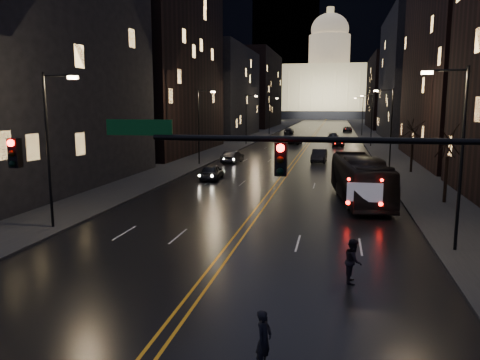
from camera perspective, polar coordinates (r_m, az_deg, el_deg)
The scene contains 36 objects.
ground at distance 16.41m, azimuth -8.06°, elevation -16.98°, with size 900.00×900.00×0.00m, color black.
road at distance 144.11m, azimuth 9.63°, elevation 6.17°, with size 20.00×320.00×0.02m, color black.
sidewalk_left at distance 145.28m, azimuth 4.07°, elevation 6.33°, with size 8.00×320.00×0.16m, color black.
sidewalk_right at distance 144.29m, azimuth 15.22°, elevation 6.01°, with size 8.00×320.00×0.16m, color black.
center_line at distance 144.11m, azimuth 9.63°, elevation 6.18°, with size 0.62×320.00×0.01m, color orange.
building_left_near at distance 44.49m, azimuth -25.06°, elevation 13.21°, with size 12.00×28.00×22.00m, color black.
building_left_mid at distance 73.00m, azimuth -9.69°, elevation 14.37°, with size 12.00×30.00×28.00m, color black.
building_left_far at distance 109.05m, azimuth -2.28°, elevation 10.62°, with size 12.00×34.00×20.00m, color black.
building_left_dist at distance 156.11m, azimuth 2.02°, elevation 10.91°, with size 12.00×40.00×24.00m, color black.
building_right_tall at distance 66.84m, azimuth 26.63°, elevation 18.39°, with size 12.00×30.00×38.00m, color black.
building_right_mid at distance 107.19m, azimuth 20.57°, elevation 11.69°, with size 12.00×34.00×26.00m, color black.
building_right_dist at distance 154.71m, azimuth 17.80°, elevation 10.14°, with size 12.00×40.00×22.00m, color black.
mountain_ridge at distance 399.59m, azimuth 17.28°, elevation 17.08°, with size 520.00×60.00×130.00m, color black.
capitol at distance 264.08m, azimuth 10.70°, elevation 11.16°, with size 90.00×50.00×58.50m.
traffic_signal at distance 14.02m, azimuth 14.81°, elevation 0.23°, with size 17.29×0.45×7.00m.
streetlamp_right_near at distance 24.61m, azimuth 25.05°, elevation 3.36°, with size 2.13×0.25×9.00m.
streetlamp_left_near at distance 28.74m, azimuth -22.10°, elevation 4.26°, with size 2.13×0.25×9.00m.
streetlamp_right_mid at distance 54.19m, azimuth 17.78°, elevation 6.48°, with size 2.13×0.25×9.00m.
streetlamp_left_mid at distance 56.18m, azimuth -4.88°, elevation 6.96°, with size 2.13×0.25×9.00m.
streetlamp_right_far at distance 84.06m, azimuth 15.64°, elevation 7.38°, with size 2.13×0.25×9.00m.
streetlamp_left_far at distance 85.36m, azimuth 0.88°, elevation 7.73°, with size 2.13×0.25×9.00m.
streetlamp_right_dist at distance 114.00m, azimuth 14.62°, elevation 7.80°, with size 2.13×0.25×9.00m.
streetlamp_left_dist at distance 114.97m, azimuth 3.69°, elevation 8.08°, with size 2.13×0.25×9.00m.
tree_right_mid at distance 36.80m, azimuth 24.05°, elevation 4.19°, with size 2.40×2.40×6.65m.
tree_right_far at distance 52.51m, azimuth 20.36°, elevation 5.67°, with size 2.40×2.40×6.65m.
bus at distance 36.14m, azimuth 14.43°, elevation 0.09°, with size 2.84×12.14×3.38m, color black.
oncoming_car_a at distance 45.47m, azimuth -3.48°, elevation 0.98°, with size 1.77×4.41×1.50m, color black.
oncoming_car_b at distance 58.42m, azimuth -0.90°, elevation 2.82°, with size 1.60×4.58×1.51m, color black.
oncoming_car_c at distance 86.89m, azimuth 6.59°, elevation 4.84°, with size 2.47×5.37×1.49m, color black.
oncoming_car_d at distance 117.36m, azimuth 5.96°, elevation 5.96°, with size 2.12×5.22×1.51m, color black.
receding_car_a at distance 60.07m, azimuth 9.63°, elevation 2.92°, with size 1.73×4.95×1.63m, color black.
receding_car_b at distance 83.25m, azimuth 11.91°, elevation 4.54°, with size 1.85×4.59×1.56m, color black.
receding_car_c at distance 98.34m, azimuth 11.32°, elevation 5.20°, with size 2.02×4.96×1.44m, color black.
receding_car_d at distance 130.50m, azimuth 12.98°, elevation 6.08°, with size 2.42×5.25×1.46m, color black.
pedestrian_a at distance 13.56m, azimuth 2.92°, elevation -18.86°, with size 0.61×0.40×1.68m, color black.
pedestrian_b at distance 19.88m, azimuth 13.64°, elevation -9.56°, with size 0.89×0.49×1.83m, color black.
Camera 1 is at (5.09, -13.84, 7.21)m, focal length 35.00 mm.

